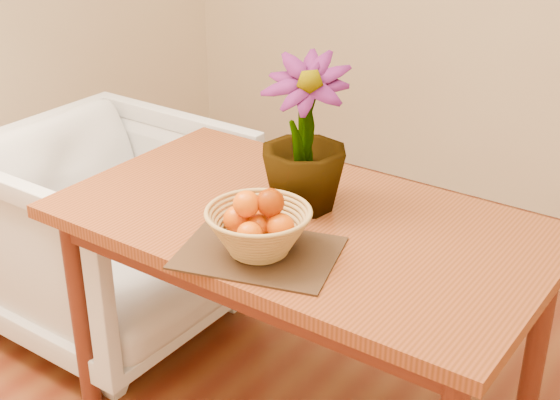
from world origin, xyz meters
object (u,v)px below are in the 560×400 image
Objects in this scene: table at (301,244)px; armchair at (110,224)px; wicker_basket at (259,233)px; potted_plant at (304,134)px.

armchair reaches higher than table.
wicker_basket is 0.32× the size of armchair.
wicker_basket is 1.05m from armchair.
table is 1.64× the size of armchair.
wicker_basket reaches higher than table.
wicker_basket is at bearing -83.85° from table.
wicker_basket reaches higher than armchair.
armchair is (-0.92, 0.32, -0.38)m from wicker_basket.
potted_plant reaches higher than armchair.
armchair is (-0.86, 0.02, -0.55)m from potted_plant.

